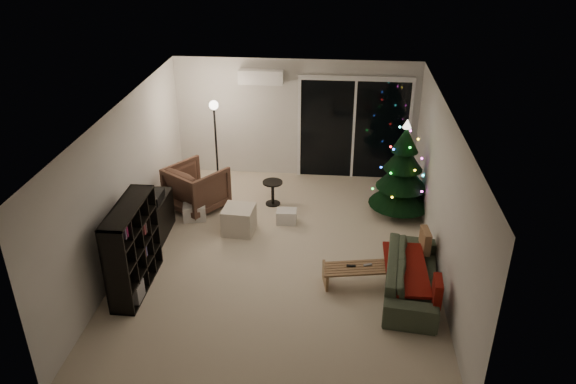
{
  "coord_description": "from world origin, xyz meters",
  "views": [
    {
      "loc": [
        0.83,
        -7.77,
        5.19
      ],
      "look_at": [
        0.1,
        0.3,
        1.05
      ],
      "focal_mm": 35.0,
      "sensor_mm": 36.0,
      "label": 1
    }
  ],
  "objects_px": {
    "media_cabinet": "(154,219)",
    "sofa": "(412,276)",
    "armchair": "(197,188)",
    "christmas_tree": "(403,168)",
    "bookshelf": "(122,247)",
    "coffee_table": "(360,277)"
  },
  "relations": [
    {
      "from": "bookshelf",
      "to": "coffee_table",
      "type": "bearing_deg",
      "value": 28.64
    },
    {
      "from": "bookshelf",
      "to": "christmas_tree",
      "type": "relative_size",
      "value": 0.75
    },
    {
      "from": "bookshelf",
      "to": "media_cabinet",
      "type": "relative_size",
      "value": 1.24
    },
    {
      "from": "media_cabinet",
      "to": "coffee_table",
      "type": "distance_m",
      "value": 3.73
    },
    {
      "from": "armchair",
      "to": "coffee_table",
      "type": "relative_size",
      "value": 0.86
    },
    {
      "from": "media_cabinet",
      "to": "armchair",
      "type": "distance_m",
      "value": 1.21
    },
    {
      "from": "media_cabinet",
      "to": "christmas_tree",
      "type": "distance_m",
      "value": 4.53
    },
    {
      "from": "sofa",
      "to": "armchair",
      "type": "bearing_deg",
      "value": 65.69
    },
    {
      "from": "media_cabinet",
      "to": "sofa",
      "type": "xyz_separation_m",
      "value": [
        4.3,
        -1.2,
        -0.07
      ]
    },
    {
      "from": "christmas_tree",
      "to": "coffee_table",
      "type": "bearing_deg",
      "value": -108.2
    },
    {
      "from": "sofa",
      "to": "media_cabinet",
      "type": "bearing_deg",
      "value": 81.22
    },
    {
      "from": "sofa",
      "to": "christmas_tree",
      "type": "height_order",
      "value": "christmas_tree"
    },
    {
      "from": "coffee_table",
      "to": "christmas_tree",
      "type": "bearing_deg",
      "value": 61.4
    },
    {
      "from": "media_cabinet",
      "to": "armchair",
      "type": "relative_size",
      "value": 1.17
    },
    {
      "from": "bookshelf",
      "to": "sofa",
      "type": "xyz_separation_m",
      "value": [
        4.3,
        0.25,
        -0.42
      ]
    },
    {
      "from": "bookshelf",
      "to": "coffee_table",
      "type": "relative_size",
      "value": 1.24
    },
    {
      "from": "coffee_table",
      "to": "media_cabinet",
      "type": "bearing_deg",
      "value": 151.75
    },
    {
      "from": "christmas_tree",
      "to": "sofa",
      "type": "bearing_deg",
      "value": -90.56
    },
    {
      "from": "bookshelf",
      "to": "armchair",
      "type": "relative_size",
      "value": 1.45
    },
    {
      "from": "media_cabinet",
      "to": "coffee_table",
      "type": "relative_size",
      "value": 1.0
    },
    {
      "from": "armchair",
      "to": "coffee_table",
      "type": "distance_m",
      "value": 3.78
    },
    {
      "from": "bookshelf",
      "to": "christmas_tree",
      "type": "distance_m",
      "value": 5.09
    }
  ]
}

